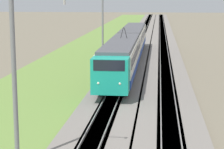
{
  "coord_description": "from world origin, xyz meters",
  "views": [
    {
      "loc": [
        -12.74,
        -3.48,
        8.11
      ],
      "look_at": [
        19.7,
        0.0,
        2.18
      ],
      "focal_mm": 70.0,
      "sensor_mm": 36.0,
      "label": 1
    }
  ],
  "objects": [
    {
      "name": "track_main",
      "position": [
        50.0,
        0.0,
        0.16
      ],
      "size": [
        240.0,
        1.57,
        0.45
      ],
      "color": "#4C4238",
      "rests_on": "ground"
    },
    {
      "name": "ballast_adjacent",
      "position": [
        50.0,
        -4.26,
        0.15
      ],
      "size": [
        240.0,
        4.4,
        0.3
      ],
      "color": "gray",
      "rests_on": "ground"
    },
    {
      "name": "track_adjacent",
      "position": [
        50.0,
        -4.26,
        0.16
      ],
      "size": [
        240.0,
        1.57,
        0.45
      ],
      "color": "#4C4238",
      "rests_on": "ground"
    },
    {
      "name": "passenger_train",
      "position": [
        37.26,
        0.0,
        2.32
      ],
      "size": [
        38.7,
        2.86,
        4.97
      ],
      "rotation": [
        0.0,
        0.0,
        3.14
      ],
      "color": "#19A88E",
      "rests_on": "ground"
    },
    {
      "name": "catenary_mast_mid",
      "position": [
        37.86,
        3.0,
        4.85
      ],
      "size": [
        0.22,
        2.56,
        9.4
      ],
      "color": "slate",
      "rests_on": "ground"
    },
    {
      "name": "catenary_mast_near",
      "position": [
        6.24,
        2.99,
        4.62
      ],
      "size": [
        0.22,
        2.56,
        8.96
      ],
      "color": "slate",
      "rests_on": "ground"
    },
    {
      "name": "ballast_main",
      "position": [
        50.0,
        0.0,
        0.15
      ],
      "size": [
        240.0,
        4.4,
        0.3
      ],
      "color": "gray",
      "rests_on": "ground"
    },
    {
      "name": "grass_verge",
      "position": [
        50.0,
        6.67,
        0.06
      ],
      "size": [
        240.0,
        10.09,
        0.12
      ],
      "color": "olive",
      "rests_on": "ground"
    }
  ]
}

